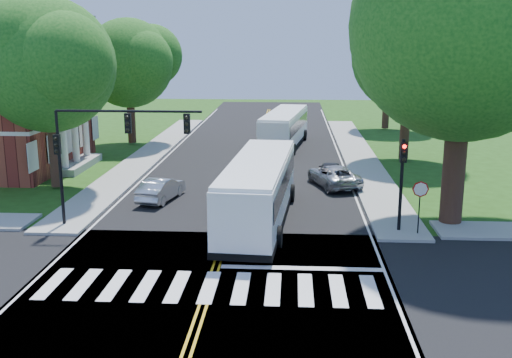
# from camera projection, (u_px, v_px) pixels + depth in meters

# --- Properties ---
(ground) EXTENTS (140.00, 140.00, 0.00)m
(ground) POSITION_uv_depth(u_px,v_px,m) (211.00, 282.00, 22.91)
(ground) COLOR #1F4310
(ground) RESTS_ON ground
(road) EXTENTS (14.00, 96.00, 0.01)m
(road) POSITION_uv_depth(u_px,v_px,m) (247.00, 176.00, 40.40)
(road) COLOR black
(road) RESTS_ON ground
(cross_road) EXTENTS (60.00, 12.00, 0.01)m
(cross_road) POSITION_uv_depth(u_px,v_px,m) (211.00, 282.00, 22.91)
(cross_road) COLOR black
(cross_road) RESTS_ON ground
(center_line) EXTENTS (0.36, 70.00, 0.01)m
(center_line) POSITION_uv_depth(u_px,v_px,m) (251.00, 164.00, 44.28)
(center_line) COLOR gold
(center_line) RESTS_ON road
(edge_line_w) EXTENTS (0.12, 70.00, 0.01)m
(edge_line_w) POSITION_uv_depth(u_px,v_px,m) (160.00, 163.00, 44.68)
(edge_line_w) COLOR silver
(edge_line_w) RESTS_ON road
(edge_line_e) EXTENTS (0.12, 70.00, 0.01)m
(edge_line_e) POSITION_uv_depth(u_px,v_px,m) (343.00, 165.00, 43.88)
(edge_line_e) COLOR silver
(edge_line_e) RESTS_ON road
(crosswalk) EXTENTS (12.60, 3.00, 0.01)m
(crosswalk) POSITION_uv_depth(u_px,v_px,m) (209.00, 287.00, 22.42)
(crosswalk) COLOR silver
(crosswalk) RESTS_ON road
(stop_bar) EXTENTS (6.60, 0.40, 0.01)m
(stop_bar) POSITION_uv_depth(u_px,v_px,m) (302.00, 268.00, 24.26)
(stop_bar) COLOR silver
(stop_bar) RESTS_ON road
(sidewalk_nw) EXTENTS (2.60, 40.00, 0.15)m
(sidewalk_nw) POSITION_uv_depth(u_px,v_px,m) (149.00, 154.00, 47.67)
(sidewalk_nw) COLOR gray
(sidewalk_nw) RESTS_ON ground
(sidewalk_ne) EXTENTS (2.60, 40.00, 0.15)m
(sidewalk_ne) POSITION_uv_depth(u_px,v_px,m) (359.00, 157.00, 46.69)
(sidewalk_ne) COLOR gray
(sidewalk_ne) RESTS_ON ground
(tree_ne_big) EXTENTS (10.80, 10.80, 14.91)m
(tree_ne_big) POSITION_uv_depth(u_px,v_px,m) (465.00, 27.00, 27.83)
(tree_ne_big) COLOR #331C14
(tree_ne_big) RESTS_ON ground
(tree_west_near) EXTENTS (8.00, 8.00, 11.40)m
(tree_west_near) POSITION_uv_depth(u_px,v_px,m) (48.00, 65.00, 35.46)
(tree_west_near) COLOR #331C14
(tree_west_near) RESTS_ON ground
(tree_west_far) EXTENTS (7.60, 7.60, 10.67)m
(tree_west_far) POSITION_uv_depth(u_px,v_px,m) (129.00, 63.00, 51.09)
(tree_west_far) COLOR #331C14
(tree_west_far) RESTS_ON ground
(tree_east_mid) EXTENTS (8.40, 8.40, 11.93)m
(tree_east_mid) POSITION_uv_depth(u_px,v_px,m) (409.00, 56.00, 43.75)
(tree_east_mid) COLOR #331C14
(tree_east_mid) RESTS_ON ground
(tree_east_far) EXTENTS (7.20, 7.20, 10.34)m
(tree_east_far) POSITION_uv_depth(u_px,v_px,m) (388.00, 61.00, 59.46)
(tree_east_far) COLOR #331C14
(tree_east_far) RESTS_ON ground
(signal_nw) EXTENTS (7.15, 0.46, 5.66)m
(signal_nw) POSITION_uv_depth(u_px,v_px,m) (105.00, 140.00, 28.49)
(signal_nw) COLOR black
(signal_nw) RESTS_ON ground
(signal_ne) EXTENTS (0.30, 0.46, 4.40)m
(signal_ne) POSITION_uv_depth(u_px,v_px,m) (402.00, 173.00, 28.00)
(signal_ne) COLOR black
(signal_ne) RESTS_ON ground
(stop_sign) EXTENTS (0.76, 0.08, 2.53)m
(stop_sign) POSITION_uv_depth(u_px,v_px,m) (420.00, 195.00, 27.72)
(stop_sign) COLOR black
(stop_sign) RESTS_ON ground
(bus_lead) EXTENTS (3.66, 12.56, 3.21)m
(bus_lead) POSITION_uv_depth(u_px,v_px,m) (259.00, 189.00, 30.08)
(bus_lead) COLOR white
(bus_lead) RESTS_ON road
(bus_follow) EXTENTS (4.18, 11.97, 3.03)m
(bus_follow) POSITION_uv_depth(u_px,v_px,m) (284.00, 128.00, 50.96)
(bus_follow) COLOR white
(bus_follow) RESTS_ON road
(hatchback) EXTENTS (2.21, 4.24, 1.33)m
(hatchback) POSITION_uv_depth(u_px,v_px,m) (161.00, 189.00, 34.26)
(hatchback) COLOR #AFB2B6
(hatchback) RESTS_ON road
(suv) EXTENTS (3.61, 5.27, 1.34)m
(suv) POSITION_uv_depth(u_px,v_px,m) (334.00, 176.00, 37.57)
(suv) COLOR #A9AAB0
(suv) RESTS_ON road
(dark_sedan) EXTENTS (1.98, 4.18, 1.18)m
(dark_sedan) POSITION_uv_depth(u_px,v_px,m) (331.00, 171.00, 39.13)
(dark_sedan) COLOR black
(dark_sedan) RESTS_ON road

